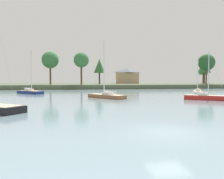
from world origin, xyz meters
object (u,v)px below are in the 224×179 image
(sailboat_wood, at_px, (106,97))
(sailboat_navy, at_px, (30,93))
(sailboat_white, at_px, (198,93))
(sailboat_red, at_px, (205,99))

(sailboat_wood, height_order, sailboat_navy, sailboat_wood)
(sailboat_wood, relative_size, sailboat_white, 1.13)
(sailboat_red, bearing_deg, sailboat_navy, 145.07)
(sailboat_wood, distance_m, sailboat_white, 25.90)
(sailboat_wood, relative_size, sailboat_red, 1.28)
(sailboat_wood, distance_m, sailboat_red, 16.97)
(sailboat_white, height_order, sailboat_red, sailboat_white)
(sailboat_white, xyz_separation_m, sailboat_red, (-8.31, -16.12, -0.01))
(sailboat_wood, xyz_separation_m, sailboat_navy, (-16.51, 16.09, -0.00))
(sailboat_navy, bearing_deg, sailboat_red, -34.93)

